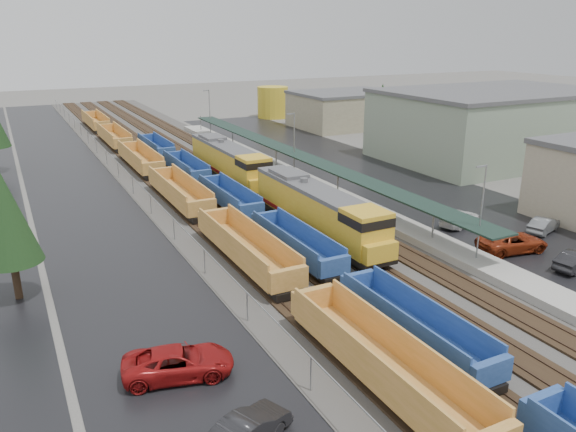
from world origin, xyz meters
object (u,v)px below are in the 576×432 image
at_px(parked_car_east_e, 544,225).
at_px(parked_car_west_b, 247,431).
at_px(locomotive_trail, 230,162).
at_px(parked_car_west_c, 178,363).
at_px(well_string_blue, 296,245).
at_px(parked_car_east_b, 512,242).
at_px(storage_tank, 273,102).
at_px(well_string_yellow, 180,193).
at_px(parked_car_east_c, 460,218).
at_px(locomotive_lead, 319,210).

bearing_deg(parked_car_east_e, parked_car_west_b, 91.78).
bearing_deg(locomotive_trail, parked_car_west_c, -115.37).
xyz_separation_m(well_string_blue, parked_car_east_e, (22.49, -4.87, -0.42)).
height_order(well_string_blue, parked_car_east_b, well_string_blue).
relative_size(well_string_blue, storage_tank, 15.78).
relative_size(locomotive_trail, parked_car_east_e, 4.76).
height_order(storage_tank, parked_car_west_b, storage_tank).
xyz_separation_m(well_string_yellow, parked_car_east_b, (20.36, -25.08, -0.41)).
height_order(parked_car_west_c, parked_car_east_c, parked_car_west_c).
height_order(locomotive_trail, parked_car_east_e, locomotive_trail).
relative_size(storage_tank, parked_car_east_e, 1.49).
distance_m(locomotive_lead, parked_car_west_c, 22.57).
distance_m(locomotive_trail, parked_car_west_b, 45.08).
relative_size(storage_tank, parked_car_west_c, 1.09).
bearing_deg(storage_tank, well_string_yellow, -124.63).
bearing_deg(well_string_yellow, parked_car_east_e, -41.07).
bearing_deg(well_string_blue, parked_car_west_c, -138.57).
xyz_separation_m(parked_car_east_b, parked_car_east_e, (6.13, 1.99, -0.12)).
bearing_deg(parked_car_east_b, parked_car_east_c, 2.79).
distance_m(parked_car_west_b, parked_car_east_b, 30.24).
distance_m(well_string_yellow, storage_tank, 61.59).
distance_m(well_string_blue, parked_car_west_c, 17.31).
bearing_deg(storage_tank, locomotive_lead, -112.39).
xyz_separation_m(locomotive_trail, parked_car_east_c, (13.16, -24.41, -1.70)).
relative_size(locomotive_lead, storage_tank, 3.20).
height_order(locomotive_lead, locomotive_trail, same).
bearing_deg(locomotive_lead, parked_car_west_c, -138.93).
bearing_deg(parked_car_east_e, locomotive_lead, 47.12).
distance_m(locomotive_lead, well_string_blue, 5.37).
relative_size(locomotive_trail, parked_car_east_b, 3.43).
relative_size(parked_car_west_b, parked_car_east_b, 0.77).
height_order(parked_car_east_b, parked_car_east_c, parked_car_east_b).
bearing_deg(locomotive_lead, parked_car_west_b, -126.74).
relative_size(well_string_blue, parked_car_east_c, 20.10).
distance_m(storage_tank, parked_car_east_c, 70.35).
distance_m(well_string_yellow, parked_car_west_c, 31.00).
bearing_deg(locomotive_trail, parked_car_east_e, -57.67).
height_order(well_string_yellow, parked_car_west_c, well_string_yellow).
distance_m(well_string_blue, parked_car_east_b, 17.75).
bearing_deg(parked_car_west_c, well_string_blue, -34.73).
relative_size(locomotive_lead, parked_car_east_b, 3.43).
height_order(parked_car_west_c, parked_car_east_b, parked_car_east_b).
distance_m(locomotive_trail, well_string_yellow, 10.15).
relative_size(locomotive_trail, parked_car_east_c, 4.07).
height_order(locomotive_trail, well_string_yellow, locomotive_trail).
relative_size(locomotive_lead, locomotive_trail, 1.00).
bearing_deg(parked_car_east_b, well_string_blue, 76.74).
distance_m(parked_car_west_b, parked_car_east_e, 36.68).
height_order(parked_car_west_c, parked_car_east_e, parked_car_west_c).
xyz_separation_m(locomotive_trail, well_string_blue, (-4.00, -24.34, -1.30)).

